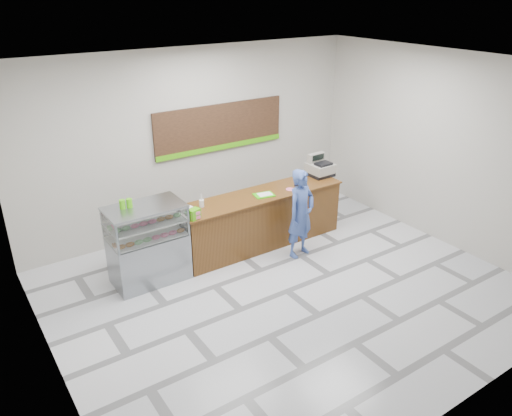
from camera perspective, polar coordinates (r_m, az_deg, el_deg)
floor at (r=8.12m, az=3.61°, el=-9.45°), size 7.00×7.00×0.00m
back_wall at (r=9.70m, az=-7.00°, el=7.62°), size 7.00×0.00×7.00m
ceiling at (r=6.83m, az=4.40°, el=15.77°), size 7.00×7.00×0.00m
sales_counter at (r=9.24m, az=0.59°, el=-1.29°), size 3.26×0.76×1.03m
display_case at (r=8.24m, az=-12.26°, el=-3.98°), size 1.22×0.72×1.33m
menu_board at (r=9.86m, az=-4.08°, el=9.12°), size 2.80×0.06×0.90m
cash_register at (r=9.94m, az=7.30°, el=4.60°), size 0.46×0.48×0.42m
card_terminal at (r=9.37m, az=4.92°, el=2.58°), size 0.11×0.17×0.04m
serving_tray at (r=8.95m, az=0.92°, el=1.51°), size 0.40×0.32×0.02m
napkin_box at (r=8.29m, az=-7.87°, el=-0.24°), size 0.17×0.17×0.13m
straw_cup at (r=8.52m, az=-6.24°, el=0.54°), size 0.08×0.08×0.12m
promo_box at (r=8.08m, az=-7.10°, el=-0.69°), size 0.23×0.19×0.17m
donut_decal at (r=9.24m, az=3.95°, el=2.15°), size 0.17×0.17×0.00m
green_cup_left at (r=7.94m, az=-15.03°, el=0.41°), size 0.09×0.09×0.14m
green_cup_right at (r=7.96m, az=-14.28°, el=0.55°), size 0.09×0.09×0.14m
customer at (r=8.80m, az=5.16°, el=-0.63°), size 0.65×0.49×1.62m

